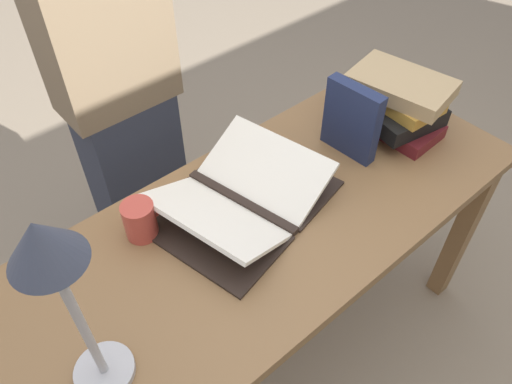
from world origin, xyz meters
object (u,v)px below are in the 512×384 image
(open_book, at_px, (241,197))
(book_stack_tall, at_px, (397,103))
(book_standing_upright, at_px, (352,120))
(coffee_mug, at_px, (140,220))
(person_reader, at_px, (118,95))
(reading_lamp, at_px, (56,274))

(open_book, distance_m, book_stack_tall, 0.57)
(book_stack_tall, height_order, book_standing_upright, book_standing_upright)
(open_book, bearing_deg, book_standing_upright, 162.38)
(coffee_mug, relative_size, person_reader, 0.07)
(open_book, height_order, coffee_mug, coffee_mug)
(book_stack_tall, bearing_deg, reading_lamp, 6.58)
(book_stack_tall, relative_size, book_standing_upright, 1.42)
(book_standing_upright, bearing_deg, open_book, -9.18)
(open_book, height_order, person_reader, person_reader)
(open_book, relative_size, book_standing_upright, 2.40)
(person_reader, bearing_deg, book_stack_tall, -45.97)
(open_book, bearing_deg, coffee_mug, -31.66)
(book_standing_upright, height_order, reading_lamp, reading_lamp)
(reading_lamp, bearing_deg, person_reader, -122.51)
(reading_lamp, height_order, person_reader, person_reader)
(open_book, distance_m, book_standing_upright, 0.39)
(book_stack_tall, relative_size, person_reader, 0.20)
(coffee_mug, xyz_separation_m, person_reader, (-0.22, -0.48, 0.02))
(book_standing_upright, bearing_deg, person_reader, -59.58)
(book_stack_tall, distance_m, book_standing_upright, 0.19)
(coffee_mug, bearing_deg, person_reader, -114.51)
(book_standing_upright, xyz_separation_m, coffee_mug, (0.63, -0.12, -0.06))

